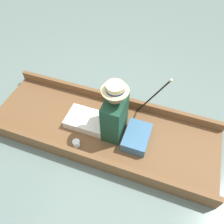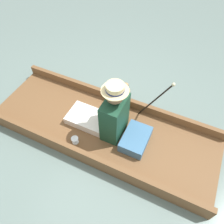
{
  "view_description": "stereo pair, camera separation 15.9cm",
  "coord_description": "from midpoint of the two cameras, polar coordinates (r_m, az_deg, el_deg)",
  "views": [
    {
      "loc": [
        -1.51,
        -0.68,
        2.5
      ],
      "look_at": [
        0.01,
        -0.14,
        0.49
      ],
      "focal_mm": 35.0,
      "sensor_mm": 36.0,
      "label": 1
    },
    {
      "loc": [
        -1.45,
        -0.82,
        2.5
      ],
      "look_at": [
        0.01,
        -0.14,
        0.49
      ],
      "focal_mm": 35.0,
      "sensor_mm": 36.0,
      "label": 2
    }
  ],
  "objects": [
    {
      "name": "ground_plane",
      "position": [
        3.0,
        -0.89,
        -5.07
      ],
      "size": [
        16.0,
        16.0,
        0.0
      ],
      "primitive_type": "plane",
      "color": "slate"
    },
    {
      "name": "walking_cane",
      "position": [
        2.75,
        13.56,
        3.67
      ],
      "size": [
        0.04,
        0.37,
        0.72
      ],
      "color": "black",
      "rests_on": "punt_boat"
    },
    {
      "name": "punt_boat",
      "position": [
        2.95,
        -0.91,
        -4.36
      ],
      "size": [
        1.05,
        3.03,
        0.23
      ],
      "color": "brown",
      "rests_on": "ground_plane"
    },
    {
      "name": "teddy_bear",
      "position": [
        2.95,
        4.47,
        3.33
      ],
      "size": [
        0.32,
        0.19,
        0.46
      ],
      "color": "#9E754C",
      "rests_on": "punt_boat"
    },
    {
      "name": "seat_cushion",
      "position": [
        2.76,
        7.84,
        -7.08
      ],
      "size": [
        0.43,
        0.3,
        0.14
      ],
      "color": "teal",
      "rests_on": "punt_boat"
    },
    {
      "name": "wine_glass",
      "position": [
        2.77,
        -8.03,
        -7.22
      ],
      "size": [
        0.09,
        0.09,
        0.09
      ],
      "color": "silver",
      "rests_on": "punt_boat"
    },
    {
      "name": "seated_person",
      "position": [
        2.66,
        0.57,
        -0.7
      ],
      "size": [
        0.39,
        0.81,
        0.84
      ],
      "rotation": [
        0.0,
        0.0,
        -0.18
      ],
      "color": "white",
      "rests_on": "punt_boat"
    }
  ]
}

